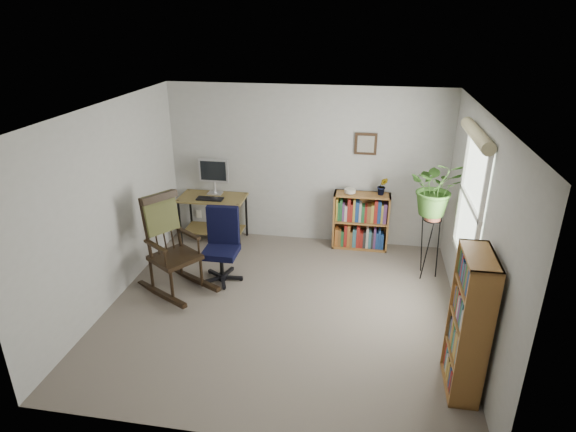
% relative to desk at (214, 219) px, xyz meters
% --- Properties ---
extents(floor, '(4.20, 4.00, 0.00)m').
position_rel_desk_xyz_m(floor, '(1.40, -1.70, -0.36)').
color(floor, slate).
rests_on(floor, ground).
extents(ceiling, '(4.20, 4.00, 0.00)m').
position_rel_desk_xyz_m(ceiling, '(1.40, -1.70, 2.04)').
color(ceiling, silver).
rests_on(ceiling, ground).
extents(wall_back, '(4.20, 0.00, 2.40)m').
position_rel_desk_xyz_m(wall_back, '(1.40, 0.30, 0.84)').
color(wall_back, '#B3B3AE').
rests_on(wall_back, ground).
extents(wall_front, '(4.20, 0.00, 2.40)m').
position_rel_desk_xyz_m(wall_front, '(1.40, -3.70, 0.84)').
color(wall_front, '#B3B3AE').
rests_on(wall_front, ground).
extents(wall_left, '(0.00, 4.00, 2.40)m').
position_rel_desk_xyz_m(wall_left, '(-0.70, -1.70, 0.84)').
color(wall_left, '#B3B3AE').
rests_on(wall_left, ground).
extents(wall_right, '(0.00, 4.00, 2.40)m').
position_rel_desk_xyz_m(wall_right, '(3.50, -1.70, 0.84)').
color(wall_right, '#B3B3AE').
rests_on(wall_right, ground).
extents(window, '(0.12, 1.20, 1.50)m').
position_rel_desk_xyz_m(window, '(3.46, -1.40, 1.04)').
color(window, white).
rests_on(window, wall_right).
extents(desk, '(1.01, 0.56, 0.73)m').
position_rel_desk_xyz_m(desk, '(0.00, 0.00, 0.00)').
color(desk, olive).
rests_on(desk, floor).
extents(monitor, '(0.46, 0.16, 0.56)m').
position_rel_desk_xyz_m(monitor, '(0.00, 0.14, 0.64)').
color(monitor, '#BDBCC1').
rests_on(monitor, desk).
extents(keyboard, '(0.40, 0.15, 0.02)m').
position_rel_desk_xyz_m(keyboard, '(0.00, -0.12, 0.38)').
color(keyboard, black).
rests_on(keyboard, desk).
extents(office_chair, '(0.59, 0.59, 1.01)m').
position_rel_desk_xyz_m(office_chair, '(0.48, -1.19, 0.14)').
color(office_chair, black).
rests_on(office_chair, floor).
extents(rocking_chair, '(1.30, 1.18, 1.29)m').
position_rel_desk_xyz_m(rocking_chair, '(-0.02, -1.52, 0.28)').
color(rocking_chair, black).
rests_on(rocking_chair, floor).
extents(low_bookshelf, '(0.83, 0.28, 0.87)m').
position_rel_desk_xyz_m(low_bookshelf, '(2.27, 0.12, 0.07)').
color(low_bookshelf, '#9C6733').
rests_on(low_bookshelf, floor).
extents(tall_bookshelf, '(0.27, 0.62, 1.43)m').
position_rel_desk_xyz_m(tall_bookshelf, '(3.32, -2.74, 0.35)').
color(tall_bookshelf, '#9C6733').
rests_on(tall_bookshelf, floor).
extents(plant_stand, '(0.34, 0.34, 0.98)m').
position_rel_desk_xyz_m(plant_stand, '(3.20, -0.60, 0.13)').
color(plant_stand, black).
rests_on(plant_stand, floor).
extents(spider_plant, '(1.69, 1.88, 1.46)m').
position_rel_desk_xyz_m(spider_plant, '(3.20, -0.60, 1.27)').
color(spider_plant, '#345E21').
rests_on(spider_plant, plant_stand).
extents(potted_plant_small, '(0.13, 0.24, 0.11)m').
position_rel_desk_xyz_m(potted_plant_small, '(2.55, 0.13, 0.56)').
color(potted_plant_small, '#345E21').
rests_on(potted_plant_small, low_bookshelf).
extents(framed_picture, '(0.32, 0.04, 0.32)m').
position_rel_desk_xyz_m(framed_picture, '(2.27, 0.27, 1.22)').
color(framed_picture, black).
rests_on(framed_picture, wall_back).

